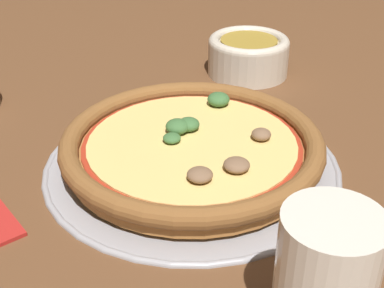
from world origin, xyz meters
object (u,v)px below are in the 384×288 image
object	(u,v)px
bowl_near	(248,54)
drinking_cup	(324,285)
pizza_tray	(192,162)
pizza	(192,146)

from	to	relation	value
bowl_near	drinking_cup	size ratio (longest dim) A/B	1.06
pizza_tray	bowl_near	world-z (taller)	bowl_near
bowl_near	pizza_tray	bearing A→B (deg)	-146.68
pizza_tray	drinking_cup	xyz separation A→B (m)	(-0.08, -0.24, 0.05)
bowl_near	pizza	bearing A→B (deg)	-146.63
pizza_tray	drinking_cup	distance (m)	0.26
drinking_cup	bowl_near	bearing A→B (deg)	52.08
bowl_near	drinking_cup	world-z (taller)	drinking_cup
pizza_tray	bowl_near	distance (m)	0.28
pizza_tray	pizza	world-z (taller)	pizza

